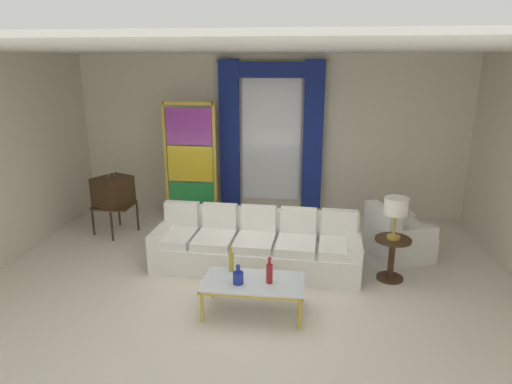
{
  "coord_description": "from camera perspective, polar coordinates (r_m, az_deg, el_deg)",
  "views": [
    {
      "loc": [
        0.8,
        -5.23,
        2.89
      ],
      "look_at": [
        0.02,
        0.9,
        1.05
      ],
      "focal_mm": 31.27,
      "sensor_mm": 36.0,
      "label": 1
    }
  ],
  "objects": [
    {
      "name": "ground_plane",
      "position": [
        6.03,
        -1.26,
        -12.06
      ],
      "size": [
        16.0,
        16.0,
        0.0
      ],
      "primitive_type": "plane",
      "color": "silver"
    },
    {
      "name": "table_lamp_brass",
      "position": [
        6.12,
        17.5,
        -1.95
      ],
      "size": [
        0.32,
        0.32,
        0.57
      ],
      "color": "#B29338",
      "rests_on": "round_side_table"
    },
    {
      "name": "couch_white_long",
      "position": [
        6.48,
        0.09,
        -6.94
      ],
      "size": [
        2.95,
        1.02,
        0.86
      ],
      "color": "white",
      "rests_on": "ground"
    },
    {
      "name": "armchair_white",
      "position": [
        7.11,
        17.43,
        -5.7
      ],
      "size": [
        1.04,
        1.03,
        0.8
      ],
      "color": "white",
      "rests_on": "ground"
    },
    {
      "name": "bottle_crystal_tall",
      "position": [
        5.21,
        1.73,
        -10.23
      ],
      "size": [
        0.08,
        0.08,
        0.33
      ],
      "color": "maroon",
      "rests_on": "coffee_table"
    },
    {
      "name": "peacock_figurine",
      "position": [
        7.9,
        -6.03,
        -3.29
      ],
      "size": [
        0.44,
        0.6,
        0.5
      ],
      "color": "beige",
      "rests_on": "ground"
    },
    {
      "name": "coffee_table",
      "position": [
        5.32,
        -0.34,
        -11.66
      ],
      "size": [
        1.19,
        0.64,
        0.41
      ],
      "color": "silver",
      "rests_on": "ground"
    },
    {
      "name": "wall_rear",
      "position": [
        8.45,
        1.76,
        7.1
      ],
      "size": [
        8.0,
        0.12,
        3.0
      ],
      "primitive_type": "cube",
      "color": "beige",
      "rests_on": "ground"
    },
    {
      "name": "stained_glass_divider",
      "position": [
        8.07,
        -8.38,
        3.27
      ],
      "size": [
        0.95,
        0.05,
        2.2
      ],
      "color": "gold",
      "rests_on": "ground"
    },
    {
      "name": "bottle_amber_squat",
      "position": [
        5.22,
        -2.3,
        -10.79
      ],
      "size": [
        0.12,
        0.12,
        0.24
      ],
      "color": "navy",
      "rests_on": "coffee_table"
    },
    {
      "name": "round_side_table",
      "position": [
        6.36,
        16.97,
        -7.71
      ],
      "size": [
        0.48,
        0.48,
        0.59
      ],
      "color": "#382314",
      "rests_on": "ground"
    },
    {
      "name": "ceiling_slab",
      "position": [
        6.09,
        -0.28,
        17.79
      ],
      "size": [
        8.0,
        7.6,
        0.04
      ],
      "primitive_type": "cube",
      "color": "white"
    },
    {
      "name": "wall_left",
      "position": [
        7.47,
        -29.61,
        3.67
      ],
      "size": [
        0.12,
        7.0,
        3.0
      ],
      "primitive_type": "cube",
      "color": "beige",
      "rests_on": "ground"
    },
    {
      "name": "curtained_window",
      "position": [
        8.24,
        1.92,
        8.55
      ],
      "size": [
        2.0,
        0.17,
        2.7
      ],
      "color": "white",
      "rests_on": "ground"
    },
    {
      "name": "bottle_blue_decanter",
      "position": [
        5.48,
        -3.17,
        -8.82
      ],
      "size": [
        0.06,
        0.06,
        0.33
      ],
      "color": "gold",
      "rests_on": "coffee_table"
    },
    {
      "name": "vintage_tv",
      "position": [
        7.93,
        -17.82,
        -0.06
      ],
      "size": [
        0.71,
        0.75,
        1.35
      ],
      "color": "#382314",
      "rests_on": "ground"
    }
  ]
}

